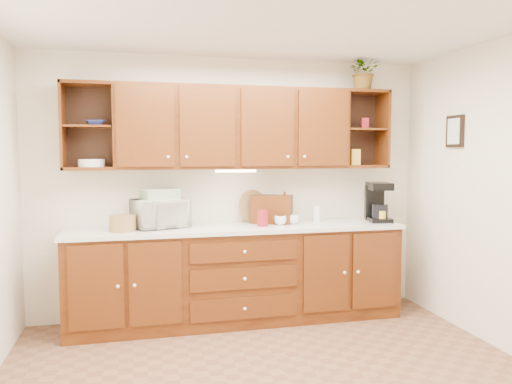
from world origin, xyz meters
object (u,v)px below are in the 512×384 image
microwave (160,213)px  potted_plant (364,72)px  bread_box (272,209)px  coffee_maker (378,203)px

microwave → potted_plant: (2.08, 0.02, 1.40)m
bread_box → coffee_maker: size_ratio=0.98×
potted_plant → microwave: bearing=-179.5°
bread_box → potted_plant: bearing=21.9°
potted_plant → coffee_maker: bearing=-40.7°
microwave → potted_plant: size_ratio=1.31×
coffee_maker → potted_plant: bearing=149.1°
bread_box → coffee_maker: (1.09, -0.16, 0.05)m
coffee_maker → potted_plant: (-0.13, 0.11, 1.34)m
bread_box → potted_plant: (0.96, -0.05, 1.40)m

